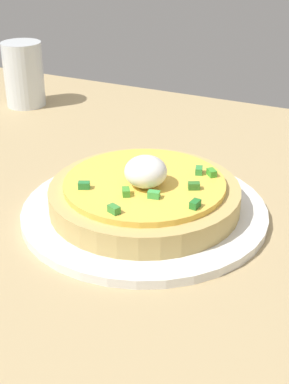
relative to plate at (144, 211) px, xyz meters
The scene contains 4 objects.
dining_table 7.75cm from the plate, 160.59° to the left, with size 125.95×85.37×2.36cm, color tan.
plate is the anchor object (origin of this frame).
pizza 2.34cm from the plate, 53.74° to the right, with size 22.23×22.23×6.97cm.
cup_far 45.73cm from the plate, 143.78° to the left, with size 7.01×7.01×11.28cm.
Camera 1 is at (31.83, -54.08, 35.43)cm, focal length 52.10 mm.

